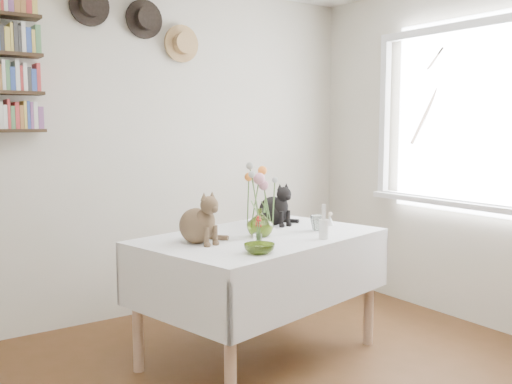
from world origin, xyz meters
TOP-DOWN VIEW (x-y plane):
  - room at (0.00, 0.00)m, footprint 4.08×4.58m
  - window at (1.97, 0.80)m, footprint 0.12×1.52m
  - dining_table at (0.37, 1.04)m, footprint 1.61×1.22m
  - tabby_cat at (-0.06, 1.06)m, footprint 0.25×0.30m
  - black_cat at (0.65, 1.30)m, footprint 0.21×0.26m
  - flower_vase at (0.34, 1.01)m, footprint 0.22×0.22m
  - green_bowl at (0.07, 0.64)m, footprint 0.22×0.22m
  - drinking_glass at (0.75, 0.96)m, footprint 0.11×0.11m
  - candlestick at (0.61, 0.74)m, footprint 0.06×0.06m
  - berry_jar at (0.14, 0.75)m, footprint 0.05×0.05m
  - porcelain_figurine at (0.93, 1.05)m, footprint 0.05×0.05m
  - flower_bouquet at (0.34, 1.02)m, footprint 0.17×0.13m
  - wall_hats at (0.12, 2.19)m, footprint 0.98×0.09m

SIDE VIEW (x-z plane):
  - dining_table at x=0.37m, z-range 0.20..0.97m
  - green_bowl at x=0.07m, z-range 0.77..0.82m
  - porcelain_figurine at x=0.93m, z-range 0.76..0.86m
  - drinking_glass at x=0.75m, z-range 0.77..0.87m
  - candlestick at x=0.61m, z-range 0.74..0.94m
  - flower_vase at x=0.34m, z-range 0.77..0.94m
  - berry_jar at x=0.14m, z-range 0.76..0.96m
  - black_cat at x=0.65m, z-range 0.77..1.06m
  - tabby_cat at x=-0.06m, z-range 0.77..1.07m
  - flower_bouquet at x=0.34m, z-range 0.91..1.31m
  - room at x=0.00m, z-range -0.04..2.54m
  - window at x=1.97m, z-range 0.74..2.06m
  - wall_hats at x=0.12m, z-range 1.93..2.41m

